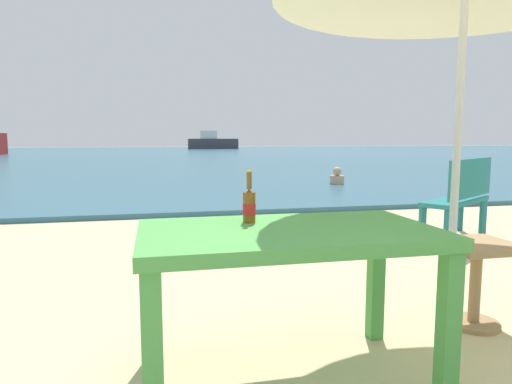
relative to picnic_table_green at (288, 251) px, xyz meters
The scene contains 8 objects.
ground_plane 1.15m from the picnic_table_green, 15.62° to the right, with size 120.00×120.00×0.00m, color beige.
sea_water 29.77m from the picnic_table_green, 88.25° to the left, with size 120.00×50.00×0.08m, color #2D6075.
picnic_table_green is the anchor object (origin of this frame).
beer_bottle_amber 0.31m from the picnic_table_green, 130.75° to the left, with size 0.07×0.07×0.26m.
side_table_wood 1.41m from the picnic_table_green, 15.15° to the left, with size 0.44×0.44×0.54m.
bench_teal_center 3.82m from the picnic_table_green, 41.65° to the left, with size 1.20×0.96×0.95m.
swimmer_person 8.98m from the picnic_table_green, 65.82° to the left, with size 0.34×0.34×0.41m.
boat_tanker 44.04m from the picnic_table_green, 83.31° to the left, with size 4.94×1.35×1.80m.
Camera 1 is at (-1.52, -1.78, 1.19)m, focal length 31.91 mm.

